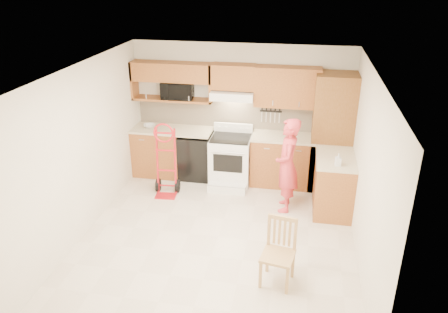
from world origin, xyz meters
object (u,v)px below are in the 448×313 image
(person, at_px, (287,165))
(hand_truck, at_px, (165,163))
(microwave, at_px, (178,90))
(range, at_px, (230,157))
(dining_chair, at_px, (278,254))

(person, height_order, hand_truck, person)
(microwave, distance_m, hand_truck, 1.41)
(person, bearing_deg, range, -127.88)
(microwave, xyz_separation_m, dining_chair, (2.09, -2.95, -1.21))
(range, distance_m, hand_truck, 1.20)
(hand_truck, height_order, dining_chair, hand_truck)
(microwave, bearing_deg, dining_chair, -59.20)
(hand_truck, bearing_deg, range, 25.45)
(microwave, xyz_separation_m, range, (1.04, -0.34, -1.11))
(range, bearing_deg, microwave, 161.74)
(microwave, height_order, dining_chair, microwave)
(person, bearing_deg, dining_chair, -3.60)
(microwave, xyz_separation_m, person, (2.09, -1.06, -0.86))
(range, xyz_separation_m, dining_chair, (1.05, -2.61, -0.10))
(person, distance_m, hand_truck, 2.10)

